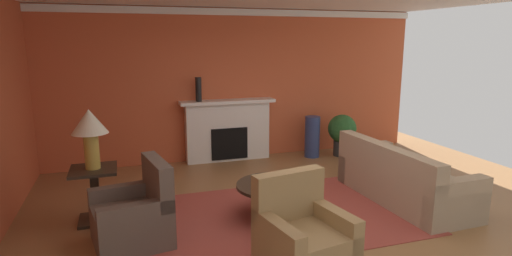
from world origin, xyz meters
name	(u,v)px	position (x,y,z in m)	size (l,w,h in m)	color
ground_plane	(297,218)	(0.00, 0.00, 0.00)	(9.10, 9.10, 0.00)	olive
wall_fireplace	(233,85)	(0.00, 3.12, 1.43)	(7.60, 0.12, 2.86)	#C65633
crown_moulding	(234,12)	(0.00, 3.04, 2.78)	(7.60, 0.08, 0.12)	white
area_rug	(274,216)	(-0.26, 0.14, 0.01)	(3.65, 2.32, 0.01)	#993D33
fireplace	(228,132)	(-0.18, 2.91, 0.56)	(1.80, 0.35, 1.17)	white
sofa	(402,181)	(1.66, 0.10, 0.30)	(0.98, 2.13, 0.85)	tan
armchair_near_window	(135,217)	(-2.02, -0.04, 0.31)	(0.93, 0.93, 0.95)	brown
armchair_facing_fireplace	(303,240)	(-0.44, -1.13, 0.31)	(0.93, 0.93, 0.95)	#9E7A4C
coffee_table	(275,192)	(-0.26, 0.14, 0.34)	(1.00, 1.00, 0.45)	#2D2319
side_table	(95,191)	(-2.47, 0.73, 0.40)	(0.56, 0.56, 0.70)	#2D2319
table_lamp	(90,127)	(-2.47, 0.73, 1.22)	(0.44, 0.44, 0.75)	#B28E38
vase_mantel_left	(198,89)	(-0.73, 2.86, 1.39)	(0.11, 0.11, 0.44)	black
vase_tall_corner	(312,137)	(1.46, 2.61, 0.41)	(0.29, 0.29, 0.81)	navy
book_red_cover	(275,178)	(-0.20, 0.29, 0.47)	(0.22, 0.20, 0.05)	tan
book_art_folio	(264,182)	(-0.43, 0.10, 0.51)	(0.21, 0.18, 0.03)	navy
book_small_novel	(267,177)	(-0.35, 0.18, 0.55)	(0.21, 0.15, 0.04)	maroon
potted_plant	(342,131)	(2.06, 2.51, 0.49)	(0.56, 0.56, 0.83)	#333333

